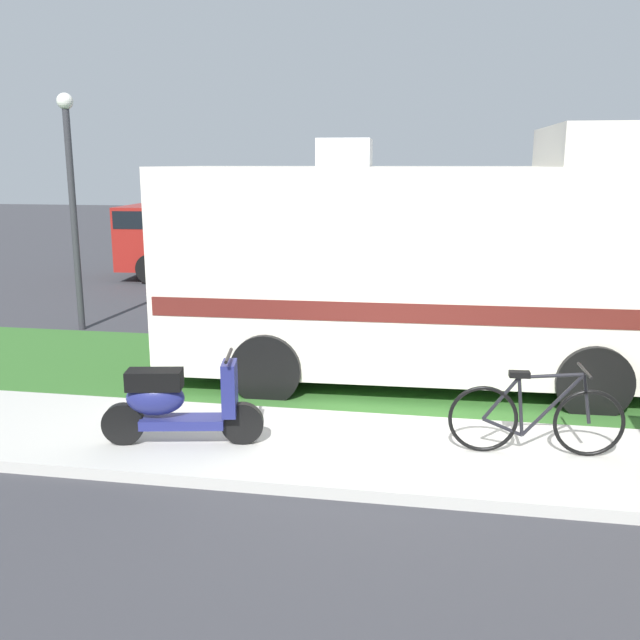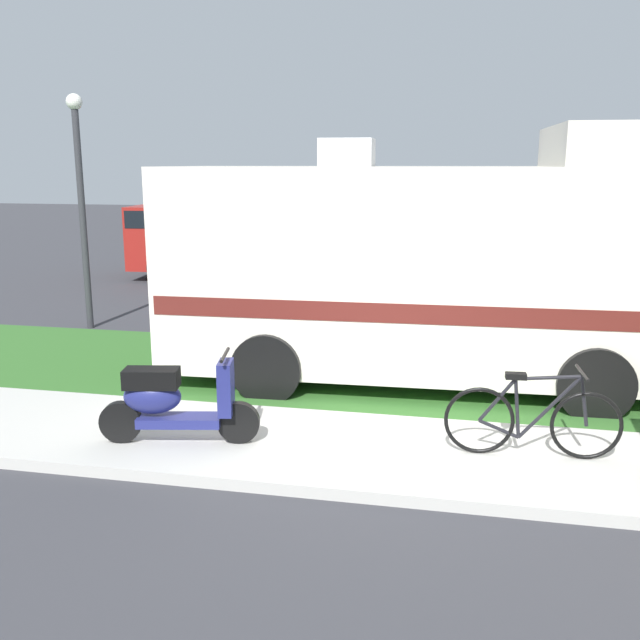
{
  "view_description": "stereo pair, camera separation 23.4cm",
  "coord_description": "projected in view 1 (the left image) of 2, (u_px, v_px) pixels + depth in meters",
  "views": [
    {
      "loc": [
        0.65,
        -7.96,
        2.98
      ],
      "look_at": [
        -0.81,
        0.3,
        1.1
      ],
      "focal_mm": 39.36,
      "sensor_mm": 36.0,
      "label": 1
    },
    {
      "loc": [
        0.88,
        -7.92,
        2.98
      ],
      "look_at": [
        -0.81,
        0.3,
        1.1
      ],
      "focal_mm": 39.36,
      "sensor_mm": 36.0,
      "label": 2
    }
  ],
  "objects": [
    {
      "name": "bicycle",
      "position": [
        536.0,
        417.0,
        6.98
      ],
      "size": [
        1.72,
        0.52,
        0.9
      ],
      "color": "black",
      "rests_on": "ground"
    },
    {
      "name": "ground_plane",
      "position": [
        382.0,
        417.0,
        8.41
      ],
      "size": [
        80.0,
        80.0,
        0.0
      ],
      "primitive_type": "plane",
      "color": "#38383D"
    },
    {
      "name": "street_lamp_post",
      "position": [
        72.0,
        189.0,
        12.31
      ],
      "size": [
        0.28,
        0.28,
        4.16
      ],
      "color": "#333338",
      "rests_on": "ground"
    },
    {
      "name": "scooter",
      "position": [
        176.0,
        402.0,
        7.22
      ],
      "size": [
        1.66,
        0.6,
        0.97
      ],
      "color": "black",
      "rests_on": "ground"
    },
    {
      "name": "pickup_truck_near",
      "position": [
        441.0,
        270.0,
        13.51
      ],
      "size": [
        5.7,
        2.25,
        1.8
      ],
      "color": "silver",
      "rests_on": "ground"
    },
    {
      "name": "motorhome_rv",
      "position": [
        427.0,
        265.0,
        9.45
      ],
      "size": [
        6.85,
        2.79,
        3.44
      ],
      "color": "silver",
      "rests_on": "ground"
    },
    {
      "name": "grass_strip",
      "position": [
        392.0,
        377.0,
        9.85
      ],
      "size": [
        24.0,
        3.4,
        0.08
      ],
      "color": "#336628",
      "rests_on": "ground"
    },
    {
      "name": "pickup_truck_far",
      "position": [
        200.0,
        240.0,
        18.35
      ],
      "size": [
        5.27,
        2.47,
        1.9
      ],
      "color": "maroon",
      "rests_on": "ground"
    },
    {
      "name": "sidewalk",
      "position": [
        372.0,
        452.0,
        7.25
      ],
      "size": [
        24.0,
        2.0,
        0.12
      ],
      "color": "beige",
      "rests_on": "ground"
    }
  ]
}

